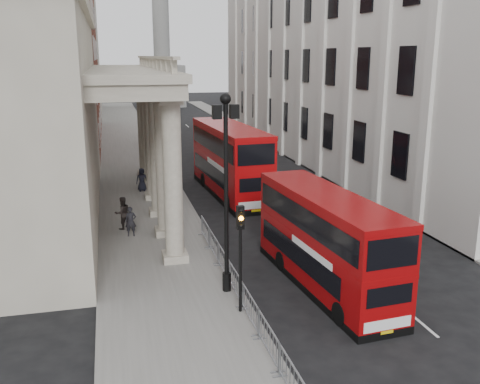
{
  "coord_description": "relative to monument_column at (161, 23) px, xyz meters",
  "views": [
    {
      "loc": [
        -5.12,
        -16.61,
        9.87
      ],
      "look_at": [
        1.79,
        11.3,
        2.5
      ],
      "focal_mm": 40.0,
      "sensor_mm": 36.0,
      "label": 1
    }
  ],
  "objects": [
    {
      "name": "sidewalk_west",
      "position": [
        -9.0,
        -62.0,
        -15.92
      ],
      "size": [
        6.0,
        140.0,
        0.12
      ],
      "primitive_type": "cube",
      "color": "slate",
      "rests_on": "ground"
    },
    {
      "name": "portico_building",
      "position": [
        -16.5,
        -74.0,
        -9.98
      ],
      "size": [
        9.0,
        28.0,
        12.0
      ],
      "primitive_type": "cube",
      "color": "gray",
      "rests_on": "ground"
    },
    {
      "name": "lamp_post_north",
      "position": [
        -6.6,
        -56.0,
        -11.07
      ],
      "size": [
        1.05,
        0.44,
        8.32
      ],
      "color": "black",
      "rests_on": "sidewalk_west"
    },
    {
      "name": "traffic_light",
      "position": [
        -6.5,
        -90.02,
        -12.88
      ],
      "size": [
        0.28,
        0.33,
        4.3
      ],
      "color": "black",
      "rests_on": "sidewalk_west"
    },
    {
      "name": "brick_building",
      "position": [
        -16.5,
        -44.0,
        -4.98
      ],
      "size": [
        9.0,
        32.0,
        22.0
      ],
      "primitive_type": "cube",
      "color": "maroon",
      "rests_on": "ground"
    },
    {
      "name": "bus_near",
      "position": [
        -2.29,
        -88.35,
        -13.79
      ],
      "size": [
        3.13,
        9.87,
        4.19
      ],
      "rotation": [
        0.0,
        0.0,
        0.08
      ],
      "color": "#8B0608",
      "rests_on": "ground"
    },
    {
      "name": "east_building",
      "position": [
        10.0,
        -60.0,
        -3.48
      ],
      "size": [
        8.0,
        55.0,
        25.0
      ],
      "primitive_type": "cube",
      "color": "beige",
      "rests_on": "ground"
    },
    {
      "name": "monument_column",
      "position": [
        0.0,
        0.0,
        0.0
      ],
      "size": [
        8.0,
        8.0,
        54.2
      ],
      "color": "#60605E",
      "rests_on": "ground"
    },
    {
      "name": "lamp_post_south",
      "position": [
        -6.6,
        -88.0,
        -11.07
      ],
      "size": [
        1.05,
        0.44,
        8.32
      ],
      "color": "black",
      "rests_on": "sidewalk_west"
    },
    {
      "name": "west_building_far",
      "position": [
        -16.5,
        -12.0,
        -5.98
      ],
      "size": [
        9.0,
        30.0,
        20.0
      ],
      "primitive_type": "cube",
      "color": "gray",
      "rests_on": "ground"
    },
    {
      "name": "crowd_barriers",
      "position": [
        -6.35,
        -89.78,
        -15.31
      ],
      "size": [
        0.5,
        18.75,
        1.1
      ],
      "color": "gray",
      "rests_on": "sidewalk_west"
    },
    {
      "name": "pedestrian_b",
      "position": [
        -10.61,
        -78.41,
        -14.91
      ],
      "size": [
        1.14,
        1.03,
        1.91
      ],
      "primitive_type": "imported",
      "rotation": [
        0.0,
        0.0,
        3.54
      ],
      "color": "black",
      "rests_on": "sidewalk_west"
    },
    {
      "name": "ground",
      "position": [
        -6.0,
        -92.0,
        -15.98
      ],
      "size": [
        260.0,
        260.0,
        0.0
      ],
      "primitive_type": "plane",
      "color": "black",
      "rests_on": "ground"
    },
    {
      "name": "sidewalk_east",
      "position": [
        7.5,
        -62.0,
        -15.92
      ],
      "size": [
        3.0,
        140.0,
        0.12
      ],
      "primitive_type": "cube",
      "color": "slate",
      "rests_on": "ground"
    },
    {
      "name": "bus_far",
      "position": [
        -2.71,
        -71.62,
        -13.36
      ],
      "size": [
        3.51,
        11.75,
        5.01
      ],
      "rotation": [
        0.0,
        0.0,
        0.06
      ],
      "color": "#A00709",
      "rests_on": "ground"
    },
    {
      "name": "lamp_post_mid",
      "position": [
        -6.6,
        -72.0,
        -11.07
      ],
      "size": [
        1.05,
        0.44,
        8.32
      ],
      "color": "black",
      "rests_on": "sidewalk_west"
    },
    {
      "name": "pedestrian_c",
      "position": [
        -8.93,
        -69.58,
        -15.01
      ],
      "size": [
        0.85,
        0.57,
        1.71
      ],
      "primitive_type": "imported",
      "rotation": [
        0.0,
        0.0,
        6.31
      ],
      "color": "black",
      "rests_on": "sidewalk_west"
    },
    {
      "name": "pedestrian_a",
      "position": [
        -10.21,
        -79.77,
        -15.03
      ],
      "size": [
        0.63,
        0.44,
        1.67
      ],
      "primitive_type": "imported",
      "rotation": [
        0.0,
        0.0,
        -0.06
      ],
      "color": "black",
      "rests_on": "sidewalk_west"
    },
    {
      "name": "kerb",
      "position": [
        -6.05,
        -62.0,
        -15.91
      ],
      "size": [
        0.2,
        140.0,
        0.14
      ],
      "primitive_type": "cube",
      "color": "slate",
      "rests_on": "ground"
    }
  ]
}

